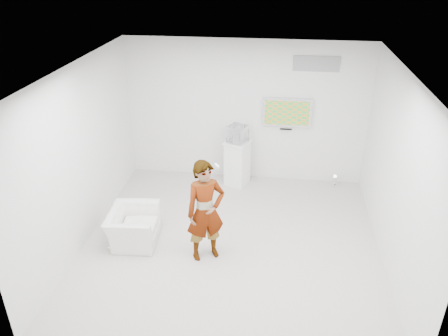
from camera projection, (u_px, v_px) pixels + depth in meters
The scene contains 10 objects.
room at pixel (232, 165), 6.87m from camera, with size 5.01×5.01×3.00m.
tv at pixel (287, 112), 8.91m from camera, with size 1.00×0.08×0.60m, color silver.
logo_decal at pixel (316, 64), 8.43m from camera, with size 0.90×0.02×0.30m, color gray.
person at pixel (206, 211), 6.86m from camera, with size 0.63×0.41×1.72m, color silver.
armchair at pixel (133, 226), 7.47m from camera, with size 0.91×0.80×0.59m, color silver.
pedestal at pixel (237, 163), 9.23m from camera, with size 0.47×0.47×0.98m, color white.
floor_uplight at pixel (334, 181), 9.28m from camera, with size 0.16×0.16×0.25m, color white.
vitrine at pixel (238, 134), 8.93m from camera, with size 0.35×0.35×0.35m, color white.
console at pixel (238, 136), 8.96m from camera, with size 0.06×0.18×0.24m, color white.
wii_remote at pixel (217, 166), 6.75m from camera, with size 0.03×0.13×0.03m, color white.
Camera 1 is at (0.67, -6.10, 4.58)m, focal length 35.00 mm.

